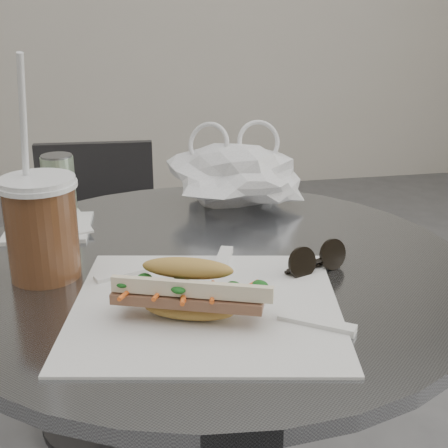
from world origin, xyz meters
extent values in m
cylinder|color=slate|center=(0.00, 0.20, 0.73)|extent=(0.76, 0.76, 0.02)
cylinder|color=#2D2D30|center=(-0.18, 0.84, 0.01)|extent=(0.35, 0.35, 0.02)
cylinder|color=#2D2D30|center=(-0.18, 0.84, 0.23)|extent=(0.06, 0.06, 0.46)
cylinder|color=#2D2D30|center=(-0.18, 0.84, 0.46)|extent=(0.39, 0.39, 0.02)
cube|color=#2D2D30|center=(-0.17, 1.03, 0.61)|extent=(0.31, 0.04, 0.27)
cube|color=white|center=(-0.03, 0.06, 0.74)|extent=(0.38, 0.37, 0.00)
ellipsoid|color=tan|center=(-0.05, 0.03, 0.76)|extent=(0.23, 0.15, 0.02)
cube|color=brown|center=(-0.05, 0.03, 0.77)|extent=(0.18, 0.11, 0.01)
ellipsoid|color=tan|center=(-0.05, 0.04, 0.80)|extent=(0.23, 0.15, 0.04)
cylinder|color=brown|center=(-0.23, 0.20, 0.80)|extent=(0.09, 0.09, 0.13)
cylinder|color=white|center=(-0.23, 0.20, 0.87)|extent=(0.10, 0.10, 0.01)
cylinder|color=white|center=(-0.24, 0.20, 0.92)|extent=(0.03, 0.07, 0.24)
cylinder|color=black|center=(0.11, 0.12, 0.76)|extent=(0.05, 0.03, 0.04)
cylinder|color=black|center=(0.16, 0.14, 0.76)|extent=(0.05, 0.03, 0.04)
cube|color=black|center=(0.14, 0.13, 0.76)|extent=(0.02, 0.01, 0.00)
cube|color=white|center=(-0.24, 0.38, 0.74)|extent=(0.14, 0.14, 0.01)
cube|color=white|center=(-0.24, 0.38, 0.75)|extent=(0.15, 0.15, 0.00)
cylinder|color=#5A8A50|center=(-0.22, 0.45, 0.79)|extent=(0.06, 0.06, 0.10)
cylinder|color=slate|center=(-0.22, 0.45, 0.85)|extent=(0.05, 0.05, 0.00)
camera|label=1|loc=(-0.14, -0.62, 1.10)|focal=50.00mm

